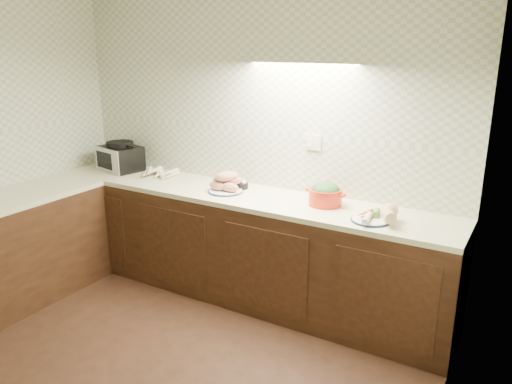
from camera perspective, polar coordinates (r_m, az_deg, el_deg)
The scene contains 8 objects.
room at distance 2.81m, azimuth -19.36°, elevation 6.56°, with size 3.60×3.60×2.60m.
counter at distance 4.07m, azimuth -16.81°, elevation -7.59°, with size 3.60×3.60×0.90m.
toaster_oven at distance 4.94m, azimuth -15.25°, elevation 3.88°, with size 0.44×0.38×0.28m.
parsnip_pile at distance 4.65m, azimuth -11.13°, elevation 2.12°, with size 0.38×0.36×0.07m.
sweet_potato_plate at distance 4.09m, azimuth -3.45°, elevation 0.96°, with size 0.29×0.29×0.17m.
onion_bowl at distance 4.19m, azimuth -1.79°, elevation 0.90°, with size 0.13×0.13×0.10m.
dutch_oven at distance 3.78m, azimuth 7.93°, elevation -0.23°, with size 0.32×0.27×0.18m.
veg_plate at distance 3.53m, azimuth 13.98°, elevation -2.52°, with size 0.35×0.35×0.13m.
Camera 1 is at (2.12, -1.78, 2.08)m, focal length 35.00 mm.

